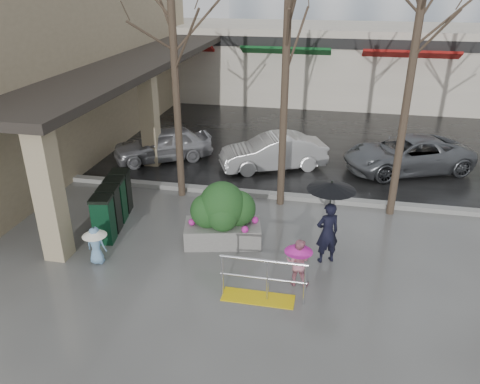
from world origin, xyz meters
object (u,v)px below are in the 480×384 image
(car_c, at_px, (407,154))
(handrail, at_px, (261,285))
(child_blue, at_px, (95,241))
(car_b, at_px, (273,152))
(tree_mideast, at_px, (415,45))
(planter, at_px, (223,214))
(news_boxes, at_px, (113,204))
(car_a, at_px, (163,144))
(tree_west, at_px, (173,30))
(child_pink, at_px, (298,259))
(tree_midwest, at_px, (287,27))
(woman, at_px, (329,215))

(car_c, bearing_deg, handrail, -46.93)
(child_blue, height_order, car_b, car_b)
(tree_mideast, bearing_deg, car_c, 76.99)
(child_blue, relative_size, car_b, 0.26)
(planter, height_order, car_b, planter)
(tree_mideast, xyz_separation_m, news_boxes, (-7.75, -2.30, -4.21))
(tree_mideast, xyz_separation_m, car_a, (-8.17, 2.91, -4.23))
(tree_west, height_order, news_boxes, tree_west)
(handrail, height_order, child_blue, handrail)
(child_pink, distance_m, car_c, 8.34)
(car_c, bearing_deg, car_a, -107.23)
(child_pink, relative_size, child_blue, 1.16)
(car_c, bearing_deg, news_boxes, -77.08)
(tree_west, relative_size, tree_midwest, 0.97)
(child_pink, xyz_separation_m, car_b, (-1.51, 6.95, -0.03))
(handrail, height_order, child_pink, child_pink)
(tree_midwest, relative_size, car_c, 1.54)
(child_pink, bearing_deg, car_a, -45.76)
(car_b, bearing_deg, tree_mideast, 30.18)
(tree_mideast, relative_size, planter, 3.02)
(planter, height_order, car_c, planter)
(tree_mideast, relative_size, woman, 2.98)
(planter, relative_size, news_boxes, 0.91)
(handrail, relative_size, planter, 0.88)
(tree_midwest, xyz_separation_m, child_pink, (0.88, -4.07, -4.58))
(child_blue, xyz_separation_m, car_b, (3.39, 7.05, 0.03))
(tree_mideast, relative_size, car_a, 1.76)
(tree_mideast, bearing_deg, child_blue, -150.24)
(car_c, bearing_deg, woman, -43.46)
(tree_midwest, relative_size, car_a, 1.89)
(tree_mideast, bearing_deg, tree_midwest, 180.00)
(woman, bearing_deg, tree_west, -58.66)
(tree_west, relative_size, child_pink, 5.89)
(handrail, xyz_separation_m, car_b, (-0.79, 7.67, 0.25))
(tree_west, xyz_separation_m, child_pink, (4.08, -4.07, -4.43))
(woman, height_order, car_c, woman)
(car_b, bearing_deg, car_a, -114.24)
(tree_mideast, distance_m, planter, 6.58)
(car_c, bearing_deg, child_blue, -67.93)
(handrail, bearing_deg, tree_mideast, 56.81)
(child_pink, relative_size, car_a, 0.31)
(woman, distance_m, car_c, 7.14)
(woman, bearing_deg, tree_midwest, -89.64)
(tree_west, bearing_deg, car_b, 48.14)
(child_blue, bearing_deg, car_a, -83.16)
(tree_mideast, bearing_deg, tree_west, -180.00)
(handrail, bearing_deg, tree_west, 124.99)
(tree_midwest, distance_m, car_a, 7.31)
(child_blue, bearing_deg, handrail, 171.56)
(car_a, bearing_deg, tree_mideast, 40.61)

